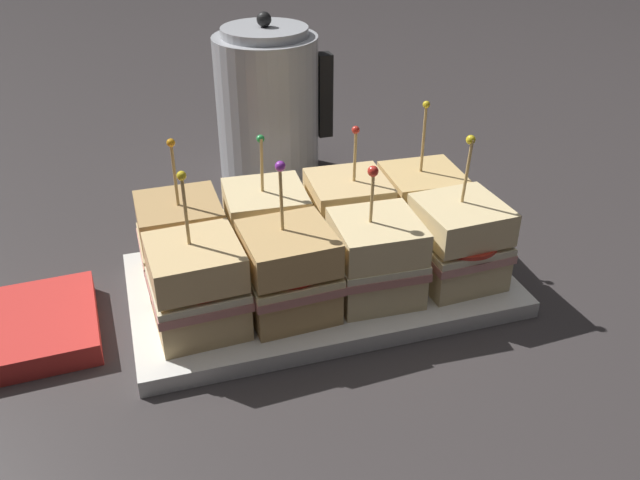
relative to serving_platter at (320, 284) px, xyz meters
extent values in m
plane|color=#383333|center=(0.00, 0.00, -0.01)|extent=(6.00, 6.00, 0.00)
cube|color=white|center=(0.00, 0.00, 0.00)|extent=(0.41, 0.22, 0.01)
cube|color=white|center=(0.00, 0.00, 0.01)|extent=(0.41, 0.22, 0.01)
cube|color=#DBB77A|center=(-0.14, -0.04, 0.03)|extent=(0.09, 0.09, 0.04)
cube|color=tan|center=(-0.14, -0.04, 0.05)|extent=(0.09, 0.09, 0.01)
cube|color=beige|center=(-0.14, -0.04, 0.06)|extent=(0.09, 0.09, 0.01)
cylinder|color=red|center=(-0.14, -0.06, 0.06)|extent=(0.05, 0.05, 0.00)
cube|color=#E8C281|center=(-0.14, -0.04, 0.08)|extent=(0.09, 0.09, 0.04)
cylinder|color=tan|center=(-0.14, -0.04, 0.13)|extent=(0.00, 0.01, 0.08)
sphere|color=yellow|center=(-0.14, -0.04, 0.17)|extent=(0.01, 0.01, 0.01)
cube|color=tan|center=(-0.05, -0.05, 0.03)|extent=(0.09, 0.09, 0.04)
cube|color=tan|center=(-0.05, -0.05, 0.05)|extent=(0.09, 0.09, 0.01)
cube|color=beige|center=(-0.05, -0.05, 0.06)|extent=(0.09, 0.09, 0.01)
cylinder|color=red|center=(-0.05, -0.06, 0.06)|extent=(0.05, 0.05, 0.00)
cube|color=tan|center=(-0.05, -0.05, 0.08)|extent=(0.09, 0.09, 0.04)
cylinder|color=tan|center=(-0.05, -0.04, 0.13)|extent=(0.00, 0.01, 0.08)
sphere|color=purple|center=(-0.05, -0.04, 0.16)|extent=(0.01, 0.01, 0.01)
cube|color=beige|center=(0.05, -0.05, 0.03)|extent=(0.09, 0.09, 0.04)
cube|color=tan|center=(0.05, -0.05, 0.05)|extent=(0.09, 0.09, 0.01)
cube|color=beige|center=(0.05, -0.05, 0.06)|extent=(0.09, 0.09, 0.01)
cube|color=beige|center=(0.05, -0.05, 0.08)|extent=(0.09, 0.09, 0.04)
cylinder|color=tan|center=(0.04, -0.04, 0.12)|extent=(0.00, 0.01, 0.07)
sphere|color=red|center=(0.04, -0.04, 0.15)|extent=(0.01, 0.01, 0.01)
cube|color=beige|center=(0.14, -0.04, 0.03)|extent=(0.09, 0.09, 0.04)
cube|color=tan|center=(0.14, -0.04, 0.05)|extent=(0.09, 0.09, 0.01)
cube|color=beige|center=(0.14, -0.04, 0.06)|extent=(0.09, 0.09, 0.01)
cylinder|color=red|center=(0.14, -0.06, 0.06)|extent=(0.07, 0.07, 0.00)
cube|color=beige|center=(0.14, -0.04, 0.08)|extent=(0.09, 0.09, 0.04)
cylinder|color=tan|center=(0.14, -0.04, 0.13)|extent=(0.00, 0.01, 0.08)
sphere|color=yellow|center=(0.14, -0.04, 0.17)|extent=(0.01, 0.01, 0.01)
cube|color=tan|center=(-0.14, 0.05, 0.03)|extent=(0.08, 0.08, 0.04)
cube|color=tan|center=(-0.14, 0.05, 0.05)|extent=(0.09, 0.09, 0.01)
cube|color=beige|center=(-0.14, 0.05, 0.06)|extent=(0.09, 0.09, 0.01)
cylinder|color=red|center=(-0.14, 0.03, 0.06)|extent=(0.05, 0.05, 0.00)
cube|color=tan|center=(-0.14, 0.05, 0.08)|extent=(0.08, 0.08, 0.04)
cylinder|color=tan|center=(-0.14, 0.04, 0.13)|extent=(0.00, 0.00, 0.08)
sphere|color=orange|center=(-0.14, 0.04, 0.17)|extent=(0.01, 0.01, 0.01)
cube|color=beige|center=(-0.05, 0.05, 0.03)|extent=(0.09, 0.09, 0.04)
cube|color=#B26B60|center=(-0.05, 0.05, 0.05)|extent=(0.09, 0.09, 0.01)
cube|color=beige|center=(-0.05, 0.05, 0.06)|extent=(0.09, 0.09, 0.01)
cylinder|color=red|center=(-0.05, 0.03, 0.06)|extent=(0.05, 0.05, 0.00)
cube|color=beige|center=(-0.05, 0.05, 0.08)|extent=(0.09, 0.09, 0.04)
cylinder|color=tan|center=(-0.05, 0.04, 0.13)|extent=(0.00, 0.01, 0.07)
sphere|color=green|center=(-0.05, 0.04, 0.16)|extent=(0.01, 0.01, 0.01)
cube|color=#DBB77A|center=(0.05, 0.05, 0.03)|extent=(0.09, 0.09, 0.04)
cube|color=#B26B60|center=(0.05, 0.05, 0.05)|extent=(0.09, 0.09, 0.01)
cube|color=beige|center=(0.05, 0.05, 0.06)|extent=(0.09, 0.09, 0.01)
cylinder|color=red|center=(0.05, 0.03, 0.06)|extent=(0.05, 0.05, 0.00)
cube|color=#E8C281|center=(0.05, 0.05, 0.08)|extent=(0.09, 0.09, 0.04)
cylinder|color=tan|center=(0.05, 0.04, 0.12)|extent=(0.00, 0.01, 0.07)
sphere|color=red|center=(0.05, 0.04, 0.16)|extent=(0.01, 0.01, 0.01)
cube|color=tan|center=(0.14, 0.05, 0.03)|extent=(0.09, 0.09, 0.04)
cube|color=tan|center=(0.14, 0.05, 0.05)|extent=(0.09, 0.09, 0.01)
cube|color=beige|center=(0.14, 0.05, 0.06)|extent=(0.09, 0.09, 0.01)
cube|color=#E0B771|center=(0.14, 0.05, 0.08)|extent=(0.09, 0.09, 0.04)
cylinder|color=tan|center=(0.14, 0.05, 0.13)|extent=(0.00, 0.00, 0.09)
sphere|color=yellow|center=(0.14, 0.05, 0.17)|extent=(0.01, 0.01, 0.01)
cylinder|color=#B7BABF|center=(0.02, 0.32, 0.09)|extent=(0.14, 0.14, 0.20)
cylinder|color=#B7BABF|center=(0.02, 0.32, 0.20)|extent=(0.12, 0.12, 0.01)
sphere|color=black|center=(0.02, 0.32, 0.21)|extent=(0.02, 0.02, 0.02)
cube|color=black|center=(0.10, 0.32, 0.10)|extent=(0.02, 0.02, 0.12)
cube|color=red|center=(-0.30, 0.01, 0.00)|extent=(0.14, 0.14, 0.02)
camera|label=1|loc=(-0.18, -0.59, 0.42)|focal=38.00mm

